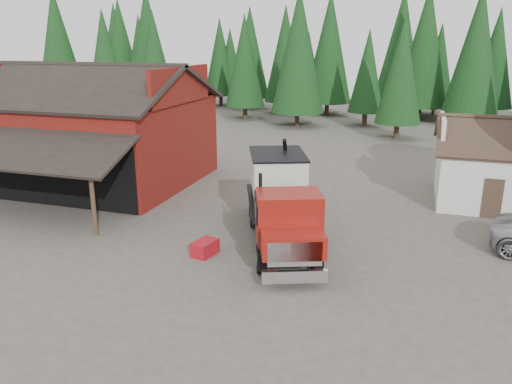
% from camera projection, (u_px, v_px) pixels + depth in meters
% --- Properties ---
extents(ground, '(120.00, 120.00, 0.00)m').
position_uv_depth(ground, '(190.00, 272.00, 18.85)').
color(ground, '#4E463D').
rests_on(ground, ground).
extents(red_barn, '(12.80, 13.63, 7.18)m').
position_uv_depth(red_barn, '(93.00, 138.00, 30.32)').
color(red_barn, maroon).
rests_on(red_barn, ground).
extents(conifer_backdrop, '(76.00, 16.00, 16.00)m').
position_uv_depth(conifer_backdrop, '(347.00, 117.00, 57.07)').
color(conifer_backdrop, black).
rests_on(conifer_backdrop, ground).
extents(near_pine_a, '(4.40, 4.40, 11.40)m').
position_uv_depth(near_pine_a, '(105.00, 62.00, 48.95)').
color(near_pine_a, '#382619').
rests_on(near_pine_a, ground).
extents(near_pine_b, '(3.96, 3.96, 10.40)m').
position_uv_depth(near_pine_b, '(401.00, 71.00, 42.66)').
color(near_pine_b, '#382619').
rests_on(near_pine_b, ground).
extents(near_pine_d, '(5.28, 5.28, 13.40)m').
position_uv_depth(near_pine_d, '(299.00, 51.00, 48.81)').
color(near_pine_d, '#382619').
rests_on(near_pine_d, ground).
extents(feed_truck, '(5.59, 9.40, 4.13)m').
position_uv_depth(feed_truck, '(281.00, 199.00, 21.23)').
color(feed_truck, black).
rests_on(feed_truck, ground).
extents(equip_box, '(0.94, 1.24, 0.60)m').
position_uv_depth(equip_box, '(205.00, 248.00, 20.27)').
color(equip_box, maroon).
rests_on(equip_box, ground).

